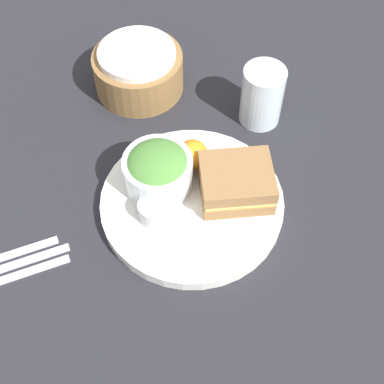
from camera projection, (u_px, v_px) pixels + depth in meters
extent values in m
plane|color=#232328|center=(192.00, 207.00, 0.81)|extent=(4.00, 4.00, 0.00)
cylinder|color=white|center=(192.00, 203.00, 0.80)|extent=(0.27, 0.27, 0.02)
cube|color=olive|center=(236.00, 189.00, 0.80)|extent=(0.11, 0.09, 0.02)
cube|color=#E5C666|center=(236.00, 183.00, 0.78)|extent=(0.10, 0.09, 0.01)
cube|color=olive|center=(237.00, 176.00, 0.77)|extent=(0.11, 0.09, 0.02)
cylinder|color=white|center=(158.00, 173.00, 0.79)|extent=(0.10, 0.10, 0.05)
ellipsoid|color=#4C8438|center=(158.00, 165.00, 0.78)|extent=(0.10, 0.10, 0.05)
cylinder|color=#B7B7BC|center=(154.00, 211.00, 0.77)|extent=(0.04, 0.04, 0.03)
sphere|color=orange|center=(193.00, 155.00, 0.81)|extent=(0.05, 0.05, 0.05)
cylinder|color=silver|center=(262.00, 96.00, 0.87)|extent=(0.07, 0.07, 0.10)
cylinder|color=olive|center=(139.00, 72.00, 0.93)|extent=(0.16, 0.16, 0.07)
cylinder|color=white|center=(137.00, 54.00, 0.90)|extent=(0.13, 0.13, 0.01)
cube|color=silver|center=(11.00, 277.00, 0.74)|extent=(0.16, 0.06, 0.01)
cube|color=silver|center=(9.00, 266.00, 0.75)|extent=(0.17, 0.06, 0.01)
cube|color=silver|center=(7.00, 256.00, 0.76)|extent=(0.15, 0.05, 0.01)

